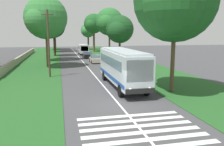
% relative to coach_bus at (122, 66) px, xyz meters
% --- Properties ---
extents(ground, '(160.00, 160.00, 0.00)m').
position_rel_coach_bus_xyz_m(ground, '(-6.08, 1.80, -2.15)').
color(ground, '#424244').
extents(grass_verge_left, '(120.00, 8.00, 0.04)m').
position_rel_coach_bus_xyz_m(grass_verge_left, '(8.92, 10.00, -2.13)').
color(grass_verge_left, '#235623').
rests_on(grass_verge_left, ground).
extents(grass_verge_right, '(120.00, 8.00, 0.04)m').
position_rel_coach_bus_xyz_m(grass_verge_right, '(8.92, -6.40, -2.13)').
color(grass_verge_right, '#235623').
rests_on(grass_verge_right, ground).
extents(centre_line, '(110.00, 0.16, 0.01)m').
position_rel_coach_bus_xyz_m(centre_line, '(8.92, 1.80, -2.14)').
color(centre_line, silver).
rests_on(centre_line, ground).
extents(coach_bus, '(11.16, 2.62, 3.73)m').
position_rel_coach_bus_xyz_m(coach_bus, '(0.00, 0.00, 0.00)').
color(coach_bus, silver).
rests_on(coach_bus, ground).
extents(zebra_crossing, '(4.95, 6.80, 0.01)m').
position_rel_coach_bus_xyz_m(zebra_crossing, '(-10.74, 1.80, -2.14)').
color(zebra_crossing, silver).
rests_on(zebra_crossing, ground).
extents(trailing_car_0, '(4.30, 1.78, 1.43)m').
position_rel_coach_bus_xyz_m(trailing_car_0, '(19.93, -0.29, -1.48)').
color(trailing_car_0, '#B7A893').
rests_on(trailing_car_0, ground).
extents(trailing_car_1, '(4.30, 1.78, 1.43)m').
position_rel_coach_bus_xyz_m(trailing_car_1, '(28.54, 0.20, -1.48)').
color(trailing_car_1, black).
rests_on(trailing_car_1, ground).
extents(trailing_minibus_0, '(6.00, 2.14, 2.53)m').
position_rel_coach_bus_xyz_m(trailing_minibus_0, '(36.95, 0.18, -0.60)').
color(trailing_minibus_0, silver).
rests_on(trailing_minibus_0, ground).
extents(roadside_tree_left_0, '(7.80, 6.49, 11.81)m').
position_rel_coach_bus_xyz_m(roadside_tree_left_0, '(25.05, 8.37, 6.27)').
color(roadside_tree_left_0, brown).
rests_on(roadside_tree_left_0, grass_verge_left).
extents(roadside_tree_left_1, '(7.88, 6.61, 10.99)m').
position_rel_coach_bus_xyz_m(roadside_tree_left_1, '(15.88, 8.10, 5.40)').
color(roadside_tree_left_1, brown).
rests_on(roadside_tree_left_1, grass_verge_left).
extents(roadside_tree_left_2, '(8.06, 6.56, 11.47)m').
position_rel_coach_bus_xyz_m(roadside_tree_left_2, '(47.27, 7.37, 5.91)').
color(roadside_tree_left_2, brown).
rests_on(roadside_tree_left_2, grass_verge_left).
extents(roadside_tree_left_3, '(8.98, 7.48, 11.26)m').
position_rel_coach_bus_xyz_m(roadside_tree_left_3, '(56.80, 7.79, 5.20)').
color(roadside_tree_left_3, '#4C3826').
rests_on(roadside_tree_left_3, grass_verge_left).
extents(roadside_tree_left_4, '(6.24, 5.22, 9.68)m').
position_rel_coach_bus_xyz_m(roadside_tree_left_4, '(34.69, 7.27, 4.80)').
color(roadside_tree_left_4, '#3D2D1E').
rests_on(roadside_tree_left_4, grass_verge_left).
extents(roadside_tree_right_0, '(9.17, 7.41, 11.90)m').
position_rel_coach_bus_xyz_m(roadside_tree_right_0, '(-2.76, -3.85, 5.87)').
color(roadside_tree_right_0, brown).
rests_on(roadside_tree_right_0, grass_verge_right).
extents(roadside_tree_right_1, '(5.51, 4.71, 8.62)m').
position_rel_coach_bus_xyz_m(roadside_tree_right_1, '(54.64, -3.12, 4.02)').
color(roadside_tree_right_1, '#3D2D1E').
rests_on(roadside_tree_right_1, grass_verge_right).
extents(roadside_tree_right_2, '(7.20, 5.81, 10.60)m').
position_rel_coach_bus_xyz_m(roadside_tree_right_2, '(27.03, -4.28, 5.40)').
color(roadside_tree_right_2, brown).
rests_on(roadside_tree_right_2, grass_verge_right).
extents(roadside_tree_right_3, '(6.54, 5.61, 10.83)m').
position_rel_coach_bus_xyz_m(roadside_tree_right_3, '(45.42, -3.65, 5.74)').
color(roadside_tree_right_3, brown).
rests_on(roadside_tree_right_3, grass_verge_right).
extents(roadside_tree_right_4, '(5.97, 4.74, 8.35)m').
position_rel_coach_bus_xyz_m(roadside_tree_right_4, '(16.72, -3.92, 3.72)').
color(roadside_tree_right_4, '#4C3826').
rests_on(roadside_tree_right_4, grass_verge_right).
extents(utility_pole, '(0.24, 1.40, 8.09)m').
position_rel_coach_bus_xyz_m(utility_pole, '(6.85, 7.35, 2.08)').
color(utility_pole, '#473828').
rests_on(utility_pole, grass_verge_left).
extents(roadside_wall, '(70.00, 0.40, 1.06)m').
position_rel_coach_bus_xyz_m(roadside_wall, '(13.92, 13.40, -1.57)').
color(roadside_wall, '#9E937F').
rests_on(roadside_wall, grass_verge_left).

